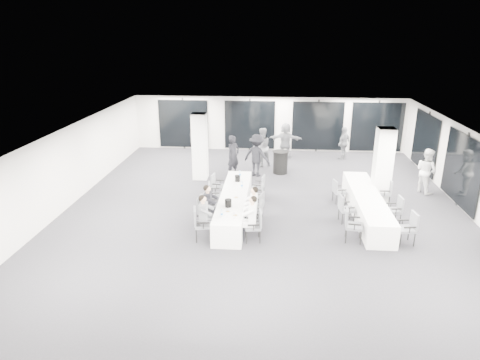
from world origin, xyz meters
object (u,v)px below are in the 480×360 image
object	(u,v)px
chair_main_right_fourth	(259,194)
chair_side_right_mid	(396,208)
chair_main_left_mid	(208,204)
standing_guest_h	(427,168)
chair_main_left_near	(200,222)
standing_guest_f	(285,138)
banquet_table_main	(234,204)
banquet_table_side	(366,205)
chair_main_right_mid	(258,204)
standing_guest_g	(196,133)
chair_main_right_far	(260,185)
chair_side_left_far	(338,190)
ice_bucket_far	(237,178)
chair_side_left_near	(351,223)
chair_main_right_second	(257,214)
chair_side_left_mid	(345,207)
chair_side_right_near	(409,226)
standing_guest_d	(344,141)
chair_main_left_far	(216,184)
ice_bucket_near	(228,203)
standing_guest_a	(233,154)
standing_guest_b	(262,145)
chair_main_left_second	(205,210)
cocktail_table	(280,162)
standing_guest_c	(257,153)
chair_main_right_near	(256,224)
chair_main_left_fourth	(213,193)

from	to	relation	value
chair_main_right_fourth	chair_side_right_mid	world-z (taller)	chair_side_right_mid
chair_main_left_mid	standing_guest_h	world-z (taller)	standing_guest_h
chair_main_left_near	standing_guest_f	size ratio (longest dim) A/B	0.51
banquet_table_main	banquet_table_side	distance (m)	4.52
chair_main_right_mid	standing_guest_g	distance (m)	8.79
banquet_table_side	chair_side_right_mid	bearing A→B (deg)	-32.62
chair_main_right_far	chair_side_left_far	xyz separation A→B (m)	(2.86, -0.24, -0.01)
banquet_table_main	ice_bucket_far	xyz separation A→B (m)	(0.00, 1.31, 0.49)
chair_side_left_near	banquet_table_main	bearing A→B (deg)	-106.56
chair_main_right_second	standing_guest_g	world-z (taller)	standing_guest_g
chair_side_left_mid	chair_side_right_near	xyz separation A→B (m)	(1.67, -1.36, 0.03)
banquet_table_side	chair_main_right_fourth	xyz separation A→B (m)	(-3.68, 0.41, 0.13)
banquet_table_side	chair_main_right_second	size ratio (longest dim) A/B	5.26
standing_guest_d	chair_side_right_mid	bearing A→B (deg)	42.47
chair_main_left_far	ice_bucket_near	world-z (taller)	ice_bucket_near
chair_main_left_mid	chair_side_right_near	xyz separation A→B (m)	(6.17, -1.30, 0.06)
chair_side_left_near	chair_main_left_near	bearing A→B (deg)	-78.69
standing_guest_a	standing_guest_b	distance (m)	1.99
chair_main_left_second	chair_main_right_second	xyz separation A→B (m)	(1.67, -0.05, -0.05)
cocktail_table	standing_guest_d	xyz separation A→B (m)	(3.09, 2.48, 0.41)
standing_guest_c	standing_guest_h	bearing A→B (deg)	-168.29
chair_main_left_far	chair_main_right_mid	size ratio (longest dim) A/B	0.93
ice_bucket_far	chair_main_right_near	bearing A→B (deg)	-75.38
chair_main_right_near	chair_side_right_mid	xyz separation A→B (m)	(4.51, 1.63, -0.02)
chair_main_left_fourth	ice_bucket_far	bearing A→B (deg)	118.06
standing_guest_b	chair_side_right_mid	bearing A→B (deg)	96.23
chair_main_left_far	chair_side_right_mid	distance (m)	6.44
chair_main_right_second	chair_side_right_mid	distance (m)	4.59
ice_bucket_far	cocktail_table	bearing A→B (deg)	64.43
ice_bucket_near	ice_bucket_far	size ratio (longest dim) A/B	1.10
standing_guest_a	chair_main_right_far	bearing A→B (deg)	-113.01
chair_main_left_fourth	chair_side_left_far	xyz separation A→B (m)	(4.51, 0.70, -0.01)
chair_main_right_fourth	standing_guest_d	bearing A→B (deg)	-31.18
cocktail_table	standing_guest_c	xyz separation A→B (m)	(-1.03, -0.45, 0.53)
chair_main_right_mid	chair_main_left_mid	bearing A→B (deg)	104.08
chair_side_left_near	chair_main_left_mid	bearing A→B (deg)	-98.23
ice_bucket_near	chair_main_right_second	bearing A→B (deg)	0.72
standing_guest_b	standing_guest_g	bearing A→B (deg)	-62.13
chair_main_left_near	standing_guest_a	bearing A→B (deg)	164.56
chair_main_left_near	standing_guest_h	bearing A→B (deg)	108.95
ice_bucket_far	standing_guest_f	bearing A→B (deg)	72.53
banquet_table_main	chair_main_left_second	world-z (taller)	chair_main_left_second
chair_main_right_fourth	ice_bucket_near	bearing A→B (deg)	153.37
chair_main_left_far	chair_main_right_second	world-z (taller)	chair_main_right_second
standing_guest_b	standing_guest_c	bearing A→B (deg)	51.95
chair_main_right_second	chair_main_right_far	distance (m)	2.74
chair_main_left_mid	chair_main_right_far	distance (m)	2.61
chair_main_right_mid	chair_main_right_far	bearing A→B (deg)	13.21
chair_side_right_near	chair_main_right_second	bearing A→B (deg)	75.41
standing_guest_b	standing_guest_a	bearing A→B (deg)	22.77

